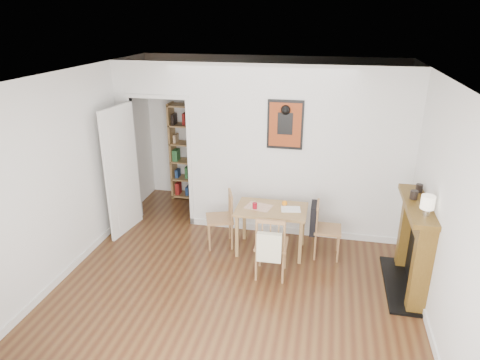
% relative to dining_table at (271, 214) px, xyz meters
% --- Properties ---
extents(ground, '(5.20, 5.20, 0.00)m').
position_rel_dining_table_xyz_m(ground, '(-0.31, -0.77, -0.60)').
color(ground, '#53361B').
rests_on(ground, ground).
extents(room_shell, '(5.20, 5.20, 5.20)m').
position_rel_dining_table_xyz_m(room_shell, '(-0.21, 0.58, 0.70)').
color(room_shell, silver).
rests_on(room_shell, ground).
extents(dining_table, '(0.99, 0.63, 0.68)m').
position_rel_dining_table_xyz_m(dining_table, '(0.00, 0.00, 0.00)').
color(dining_table, '#9C7549').
rests_on(dining_table, ground).
extents(chair_left, '(0.54, 0.54, 0.85)m').
position_rel_dining_table_xyz_m(chair_left, '(-0.76, 0.01, -0.17)').
color(chair_left, '#946545').
rests_on(chair_left, ground).
extents(chair_right, '(0.46, 0.41, 0.81)m').
position_rel_dining_table_xyz_m(chair_right, '(0.78, 0.03, -0.18)').
color(chair_right, '#946545').
rests_on(chair_right, ground).
extents(chair_front, '(0.46, 0.52, 0.89)m').
position_rel_dining_table_xyz_m(chair_front, '(0.09, -0.63, -0.14)').
color(chair_front, '#946545').
rests_on(chair_front, ground).
extents(bookshelf, '(0.75, 0.30, 1.78)m').
position_rel_dining_table_xyz_m(bookshelf, '(-1.71, 1.63, 0.28)').
color(bookshelf, '#9C7549').
rests_on(bookshelf, ground).
extents(fireplace, '(0.45, 1.25, 1.16)m').
position_rel_dining_table_xyz_m(fireplace, '(1.85, -0.52, 0.02)').
color(fireplace, brown).
rests_on(fireplace, ground).
extents(red_glass, '(0.07, 0.07, 0.09)m').
position_rel_dining_table_xyz_m(red_glass, '(-0.23, -0.06, 0.13)').
color(red_glass, maroon).
rests_on(red_glass, dining_table).
extents(orange_fruit, '(0.07, 0.07, 0.07)m').
position_rel_dining_table_xyz_m(orange_fruit, '(0.17, 0.13, 0.12)').
color(orange_fruit, orange).
rests_on(orange_fruit, dining_table).
extents(placemat, '(0.41, 0.34, 0.00)m').
position_rel_dining_table_xyz_m(placemat, '(-0.19, 0.01, 0.08)').
color(placemat, beige).
rests_on(placemat, dining_table).
extents(notebook, '(0.29, 0.23, 0.01)m').
position_rel_dining_table_xyz_m(notebook, '(0.27, 0.01, 0.09)').
color(notebook, white).
rests_on(notebook, dining_table).
extents(mantel_lamp, '(0.15, 0.15, 0.24)m').
position_rel_dining_table_xyz_m(mantel_lamp, '(1.82, -0.86, 0.71)').
color(mantel_lamp, silver).
rests_on(mantel_lamp, fireplace).
extents(ceramic_jar_a, '(0.09, 0.09, 0.11)m').
position_rel_dining_table_xyz_m(ceramic_jar_a, '(1.76, -0.41, 0.62)').
color(ceramic_jar_a, black).
rests_on(ceramic_jar_a, fireplace).
extents(ceramic_jar_b, '(0.08, 0.08, 0.10)m').
position_rel_dining_table_xyz_m(ceramic_jar_b, '(1.86, -0.17, 0.62)').
color(ceramic_jar_b, black).
rests_on(ceramic_jar_b, fireplace).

